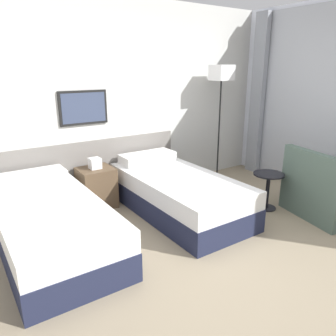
{
  "coord_description": "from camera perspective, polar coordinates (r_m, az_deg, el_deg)",
  "views": [
    {
      "loc": [
        -2.09,
        -2.14,
        1.8
      ],
      "look_at": [
        0.01,
        0.95,
        0.64
      ],
      "focal_mm": 35.0,
      "sensor_mm": 36.0,
      "label": 1
    }
  ],
  "objects": [
    {
      "name": "bed_near_window",
      "position": [
        4.21,
        1.63,
        -4.33
      ],
      "size": [
        0.98,
        1.98,
        0.62
      ],
      "color": "#1E233D",
      "rests_on": "ground_plane"
    },
    {
      "name": "wall_headboard",
      "position": [
        4.71,
        -8.25,
        10.96
      ],
      "size": [
        10.0,
        0.1,
        2.7
      ],
      "color": "silver",
      "rests_on": "ground_plane"
    },
    {
      "name": "ground_plane",
      "position": [
        3.49,
        8.95,
        -14.05
      ],
      "size": [
        16.0,
        16.0,
        0.0
      ],
      "primitive_type": "plane",
      "color": "gray"
    },
    {
      "name": "floor_lamp",
      "position": [
        5.27,
        9.26,
        14.76
      ],
      "size": [
        0.29,
        0.29,
        1.83
      ],
      "color": "black",
      "rests_on": "ground_plane"
    },
    {
      "name": "bed_near_door",
      "position": [
        3.6,
        -19.72,
        -9.33
      ],
      "size": [
        0.98,
        1.98,
        0.62
      ],
      "color": "#1E233D",
      "rests_on": "ground_plane"
    },
    {
      "name": "nightstand",
      "position": [
        4.45,
        -12.34,
        -3.24
      ],
      "size": [
        0.44,
        0.41,
        0.67
      ],
      "color": "brown",
      "rests_on": "ground_plane"
    },
    {
      "name": "side_table",
      "position": [
        4.46,
        17.02,
        -2.74
      ],
      "size": [
        0.4,
        0.4,
        0.49
      ],
      "color": "black",
      "rests_on": "ground_plane"
    },
    {
      "name": "armchair",
      "position": [
        4.54,
        25.74,
        -4.18
      ],
      "size": [
        0.89,
        1.02,
        0.85
      ],
      "rotation": [
        0.0,
        0.0,
        1.35
      ],
      "color": "#4C6056",
      "rests_on": "ground_plane"
    }
  ]
}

